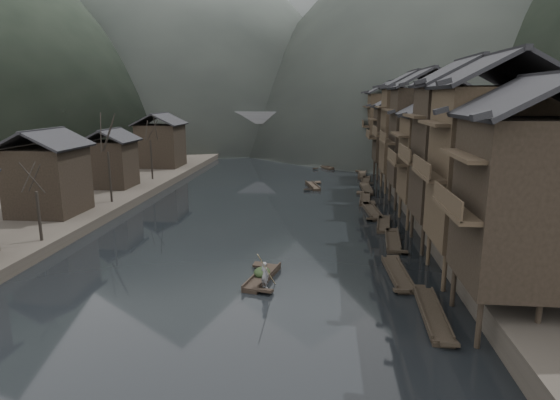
# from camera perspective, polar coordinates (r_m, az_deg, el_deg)

# --- Properties ---
(water) EXTENTS (300.00, 300.00, 0.00)m
(water) POSITION_cam_1_polar(r_m,az_deg,el_deg) (35.35, -5.33, -7.87)
(water) COLOR black
(water) RESTS_ON ground
(right_bank) EXTENTS (40.00, 200.00, 1.80)m
(right_bank) POSITION_cam_1_polar(r_m,az_deg,el_deg) (78.75, 26.82, 2.88)
(right_bank) COLOR #2D2823
(right_bank) RESTS_ON ground
(left_bank) EXTENTS (40.00, 200.00, 1.20)m
(left_bank) POSITION_cam_1_polar(r_m,az_deg,el_deg) (84.34, -23.96, 3.50)
(left_bank) COLOR #2D2823
(left_bank) RESTS_ON ground
(stilt_houses) EXTENTS (9.00, 67.60, 15.68)m
(stilt_houses) POSITION_cam_1_polar(r_m,az_deg,el_deg) (52.94, 17.59, 8.51)
(stilt_houses) COLOR black
(stilt_houses) RESTS_ON ground
(left_houses) EXTENTS (8.10, 53.20, 8.73)m
(left_houses) POSITION_cam_1_polar(r_m,az_deg,el_deg) (59.50, -21.48, 5.28)
(left_houses) COLOR black
(left_houses) RESTS_ON left_bank
(bare_trees) EXTENTS (3.94, 42.87, 7.88)m
(bare_trees) POSITION_cam_1_polar(r_m,az_deg,el_deg) (51.71, -21.51, 5.41)
(bare_trees) COLOR black
(bare_trees) RESTS_ON left_bank
(moored_sampans) EXTENTS (2.99, 75.35, 0.47)m
(moored_sampans) POSITION_cam_1_polar(r_m,az_deg,el_deg) (60.59, 10.83, 0.81)
(moored_sampans) COLOR black
(moored_sampans) RESTS_ON water
(midriver_boats) EXTENTS (4.46, 23.79, 0.45)m
(midriver_boats) POSITION_cam_1_polar(r_m,az_deg,el_deg) (73.32, 4.73, 3.02)
(midriver_boats) COLOR black
(midriver_boats) RESTS_ON water
(stone_bridge) EXTENTS (40.00, 6.00, 9.00)m
(stone_bridge) POSITION_cam_1_polar(r_m,az_deg,el_deg) (104.95, 2.09, 8.62)
(stone_bridge) COLOR #4C4C4F
(stone_bridge) RESTS_ON ground
(hero_sampan) EXTENTS (2.14, 5.34, 0.44)m
(hero_sampan) POSITION_cam_1_polar(r_m,az_deg,el_deg) (32.44, -2.16, -9.36)
(hero_sampan) COLOR black
(hero_sampan) RESTS_ON water
(cargo_heap) EXTENTS (1.16, 1.52, 0.70)m
(cargo_heap) POSITION_cam_1_polar(r_m,az_deg,el_deg) (32.45, -2.21, -8.24)
(cargo_heap) COLOR black
(cargo_heap) RESTS_ON hero_sampan
(boatman) EXTENTS (0.76, 0.74, 1.76)m
(boatman) POSITION_cam_1_polar(r_m,az_deg,el_deg) (30.32, -1.87, -8.70)
(boatman) COLOR slate
(boatman) RESTS_ON hero_sampan
(bamboo_pole) EXTENTS (0.94, 3.03, 3.41)m
(bamboo_pole) POSITION_cam_1_polar(r_m,az_deg,el_deg) (29.46, -1.52, -4.02)
(bamboo_pole) COLOR #8C7A51
(bamboo_pole) RESTS_ON boatman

